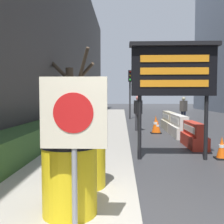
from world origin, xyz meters
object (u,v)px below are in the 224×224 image
message_board (173,71)px  traffic_cone_far (158,127)px  jersey_barrier_white (179,127)px  pedestrian_passerby (138,110)px  traffic_light_near_curb (130,84)px  jersey_barrier_cream (169,122)px  traffic_cone_near (222,148)px  barrel_drum_middle (85,158)px  jersey_barrier_red_striped (194,136)px  pedestrian_worker (184,108)px  traffic_cone_mid (156,125)px  warning_sign (74,123)px  barrel_drum_foreground (70,177)px

message_board → traffic_cone_far: 5.29m
jersey_barrier_white → pedestrian_passerby: 2.41m
message_board → traffic_light_near_curb: traffic_light_near_curb is taller
jersey_barrier_cream → pedestrian_passerby: bearing=-162.0°
jersey_barrier_white → traffic_light_near_curb: (-1.77, 8.51, 2.22)m
traffic_cone_near → traffic_cone_far: traffic_cone_far is taller
barrel_drum_middle → jersey_barrier_red_striped: (2.95, 4.35, -0.27)m
pedestrian_worker → pedestrian_passerby: 4.02m
message_board → traffic_cone_mid: message_board is taller
warning_sign → pedestrian_passerby: size_ratio=0.99×
warning_sign → traffic_cone_near: size_ratio=2.82×
warning_sign → traffic_cone_near: 5.30m
traffic_cone_far → barrel_drum_foreground: bearing=-104.8°
traffic_cone_far → pedestrian_passerby: pedestrian_passerby is taller
traffic_cone_mid → traffic_light_near_curb: size_ratio=0.22×
traffic_cone_far → pedestrian_passerby: bearing=131.6°
jersey_barrier_cream → pedestrian_passerby: 1.76m
barrel_drum_middle → traffic_cone_near: barrel_drum_middle is taller
jersey_barrier_white → jersey_barrier_cream: 2.23m
barrel_drum_foreground → traffic_cone_near: 4.93m
barrel_drum_foreground → traffic_light_near_curb: bearing=85.7°
barrel_drum_middle → traffic_light_near_curb: size_ratio=0.25×
barrel_drum_foreground → message_board: message_board is taller
traffic_cone_far → warning_sign: bearing=-103.1°
traffic_cone_near → jersey_barrier_cream: bearing=92.4°
traffic_cone_near → jersey_barrier_white: bearing=93.8°
jersey_barrier_white → traffic_light_near_curb: traffic_light_near_curb is taller
traffic_cone_near → traffic_light_near_curb: 12.88m
warning_sign → traffic_cone_near: (3.11, 4.16, -1.06)m
traffic_light_near_curb → pedestrian_passerby: bearing=-88.4°
barrel_drum_foreground → warning_sign: size_ratio=0.54×
traffic_cone_far → pedestrian_worker: 4.33m
traffic_cone_far → pedestrian_worker: pedestrian_worker is taller
traffic_cone_near → pedestrian_passerby: pedestrian_passerby is taller
message_board → jersey_barrier_white: message_board is taller
jersey_barrier_white → traffic_cone_near: bearing=-86.2°
jersey_barrier_cream → traffic_cone_mid: 1.60m
traffic_cone_near → traffic_cone_mid: traffic_cone_mid is taller
jersey_barrier_cream → pedestrian_worker: size_ratio=1.31×
message_board → jersey_barrier_cream: 6.68m
message_board → traffic_cone_near: size_ratio=5.06×
barrel_drum_middle → barrel_drum_foreground: bearing=-92.3°
jersey_barrier_cream → jersey_barrier_red_striped: bearing=-90.0°
barrel_drum_middle → message_board: message_board is taller
barrel_drum_middle → pedestrian_passerby: 8.50m
jersey_barrier_white → traffic_cone_near: jersey_barrier_white is taller
jersey_barrier_red_striped → traffic_cone_mid: 3.27m
traffic_cone_near → pedestrian_worker: size_ratio=0.36×
jersey_barrier_red_striped → jersey_barrier_white: size_ratio=0.84×
message_board → pedestrian_worker: bearing=75.2°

